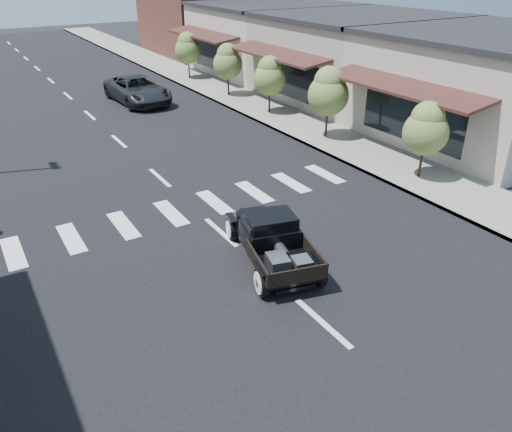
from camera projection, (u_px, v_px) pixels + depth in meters
ground at (255, 263)px, 13.72m from camera, size 120.00×120.00×0.00m
road at (100, 125)px, 25.09m from camera, size 14.00×80.00×0.02m
road_markings at (134, 155)px, 21.30m from camera, size 12.00×60.00×0.06m
sidewalk_right at (246, 101)px, 28.99m from camera, size 3.00×80.00×0.15m
storefront_near at (491, 87)px, 22.66m from camera, size 10.00×9.00×4.50m
storefront_mid at (357, 58)px, 29.49m from camera, size 10.00×9.00×4.50m
storefront_far at (274, 39)px, 36.31m from camera, size 10.00×9.00×4.50m
far_building_right at (216, 10)px, 43.56m from camera, size 11.00×10.00×7.00m
small_tree_a at (424, 141)px, 18.19m from camera, size 1.64×1.64×2.74m
small_tree_b at (328, 103)px, 22.37m from camera, size 1.83×1.83×3.05m
small_tree_c at (270, 85)px, 26.09m from camera, size 1.69×1.69×2.81m
small_tree_d at (228, 70)px, 29.54m from camera, size 1.72×1.72×2.86m
small_tree_e at (188, 56)px, 33.81m from camera, size 1.74×1.74×2.90m
hotrod_pickup at (272, 240)px, 13.47m from camera, size 2.75×4.32×1.39m
second_car at (138, 90)px, 28.68m from camera, size 2.74×5.46×1.48m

